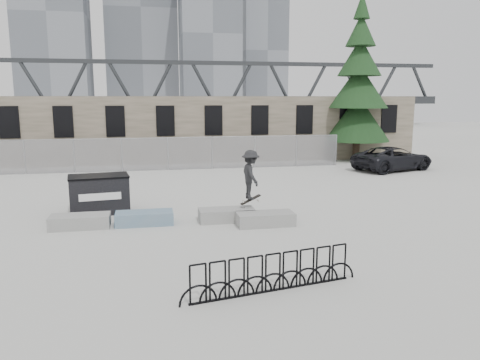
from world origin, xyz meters
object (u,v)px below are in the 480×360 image
suv (393,158)px  skateboarder (251,175)px  planter_offset (265,218)px  planter_far_left (80,221)px  dumpster (99,194)px  planter_center_left (144,217)px  spruce_tree (358,91)px  bike_rack (273,273)px  planter_center_right (227,214)px

suv → skateboarder: 14.89m
planter_offset → skateboarder: (-0.34, 0.91, 1.41)m
planter_far_left → suv: size_ratio=0.38×
planter_offset → dumpster: dumpster is taller
dumpster → skateboarder: size_ratio=1.21×
planter_center_left → spruce_tree: bearing=44.8°
planter_far_left → suv: (17.13, 9.87, 0.48)m
bike_rack → dumpster: bearing=118.6°
planter_center_left → dumpster: bearing=129.6°
skateboarder → spruce_tree: bearing=-42.8°
planter_center_right → suv: bearing=39.6°
spruce_tree → planter_offset: bearing=-124.1°
skateboarder → planter_center_left: bearing=83.5°
planter_center_right → spruce_tree: bearing=51.3°
dumpster → skateboarder: bearing=-28.9°
planter_far_left → skateboarder: 6.17m
planter_center_left → dumpster: size_ratio=0.83×
spruce_tree → bike_rack: bearing=-119.1°
skateboarder → planter_center_right: bearing=88.8°
planter_center_left → suv: (14.95, 9.84, 0.48)m
planter_far_left → planter_offset: size_ratio=1.00×
planter_offset → spruce_tree: size_ratio=0.17×
bike_rack → skateboarder: (0.88, 6.46, 1.22)m
bike_rack → planter_offset: bearing=77.7°
planter_offset → spruce_tree: spruce_tree is taller
bike_rack → suv: suv is taller
planter_center_right → spruce_tree: size_ratio=0.17×
planter_far_left → suv: bearing=30.0°
planter_center_right → planter_center_left: bearing=178.0°
planter_center_left → dumpster: 2.73m
dumpster → planter_center_right: bearing=-33.3°
bike_rack → spruce_tree: 24.61m
planter_offset → dumpster: bearing=152.9°
dumpster → spruce_tree: size_ratio=0.21×
bike_rack → suv: (11.99, 16.33, 0.29)m
spruce_tree → skateboarder: spruce_tree is taller
planter_center_right → skateboarder: 1.68m
planter_far_left → suv: suv is taller
dumpster → suv: bearing=16.8°
spruce_tree → suv: size_ratio=2.20×
planter_center_left → skateboarder: size_ratio=1.00×
dumpster → skateboarder: 6.00m
planter_far_left → planter_offset: bearing=-8.1°
planter_far_left → bike_rack: bearing=-51.5°
planter_far_left → planter_offset: (6.35, -0.90, 0.00)m
dumpster → suv: (16.66, 7.77, -0.02)m
planter_center_left → suv: 17.90m
planter_offset → planter_far_left: bearing=171.9°
planter_center_right → bike_rack: (0.03, -6.38, 0.19)m
planter_far_left → skateboarder: size_ratio=1.00×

